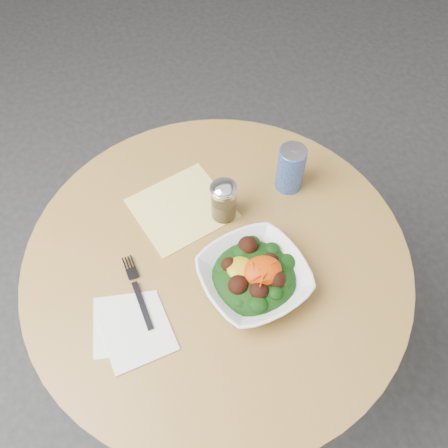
% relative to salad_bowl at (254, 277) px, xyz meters
% --- Properties ---
extents(ground, '(6.00, 6.00, 0.00)m').
position_rel_salad_bowl_xyz_m(ground, '(-0.06, 0.09, -0.78)').
color(ground, '#29292B').
rests_on(ground, ground).
extents(table, '(0.90, 0.90, 0.75)m').
position_rel_salad_bowl_xyz_m(table, '(-0.06, 0.09, -0.23)').
color(table, black).
rests_on(table, ground).
extents(cloth_napkin, '(0.27, 0.25, 0.00)m').
position_rel_salad_bowl_xyz_m(cloth_napkin, '(-0.10, 0.25, -0.03)').
color(cloth_napkin, '#DDBD0B').
rests_on(cloth_napkin, table).
extents(paper_napkins, '(0.18, 0.19, 0.00)m').
position_rel_salad_bowl_xyz_m(paper_napkins, '(-0.28, -0.02, -0.03)').
color(paper_napkins, white).
rests_on(paper_napkins, table).
extents(salad_bowl, '(0.27, 0.27, 0.09)m').
position_rel_salad_bowl_xyz_m(salad_bowl, '(0.00, 0.00, 0.00)').
color(salad_bowl, white).
rests_on(salad_bowl, table).
extents(fork, '(0.03, 0.19, 0.00)m').
position_rel_salad_bowl_xyz_m(fork, '(-0.25, 0.06, -0.03)').
color(fork, black).
rests_on(fork, table).
extents(spice_shaker, '(0.06, 0.06, 0.12)m').
position_rel_salad_bowl_xyz_m(spice_shaker, '(-0.01, 0.20, 0.03)').
color(spice_shaker, silver).
rests_on(spice_shaker, table).
extents(beverage_can, '(0.07, 0.07, 0.13)m').
position_rel_salad_bowl_xyz_m(beverage_can, '(0.18, 0.24, 0.03)').
color(beverage_can, navy).
rests_on(beverage_can, table).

